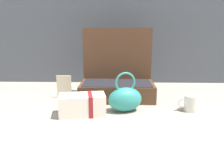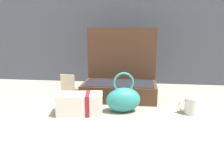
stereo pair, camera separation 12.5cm
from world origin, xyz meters
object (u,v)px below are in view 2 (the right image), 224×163
object	(u,v)px
info_card_left	(68,86)
cream_toiletry_bag	(81,104)
teal_pouch_handbag	(123,99)
coffee_mug	(191,106)
open_suitcase	(120,82)

from	to	relation	value
info_card_left	cream_toiletry_bag	bearing A→B (deg)	-54.55
teal_pouch_handbag	cream_toiletry_bag	distance (m)	0.22
coffee_mug	info_card_left	world-z (taller)	info_card_left
open_suitcase	teal_pouch_handbag	world-z (taller)	open_suitcase
open_suitcase	coffee_mug	distance (m)	0.45
cream_toiletry_bag	teal_pouch_handbag	bearing A→B (deg)	14.22
open_suitcase	coffee_mug	size ratio (longest dim) A/B	4.14
teal_pouch_handbag	coffee_mug	bearing A→B (deg)	2.02
teal_pouch_handbag	info_card_left	bearing A→B (deg)	148.47
cream_toiletry_bag	info_card_left	xyz separation A→B (m)	(-0.16, 0.28, 0.02)
open_suitcase	teal_pouch_handbag	bearing A→B (deg)	-80.74
coffee_mug	open_suitcase	bearing A→B (deg)	147.31
teal_pouch_handbag	coffee_mug	size ratio (longest dim) A/B	1.94
cream_toiletry_bag	coffee_mug	size ratio (longest dim) A/B	2.27
open_suitcase	teal_pouch_handbag	xyz separation A→B (m)	(0.04, -0.26, -0.03)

